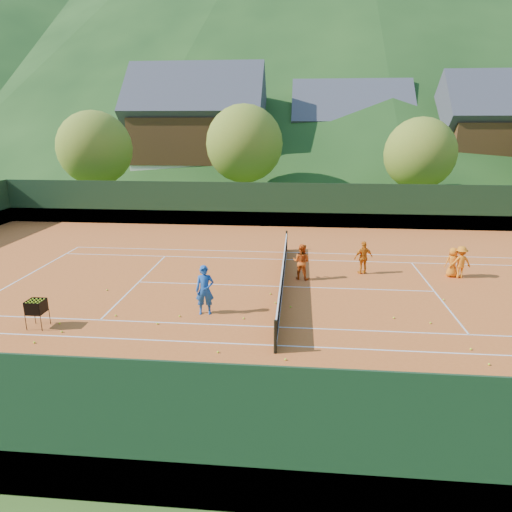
# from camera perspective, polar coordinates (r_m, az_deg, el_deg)

# --- Properties ---
(ground) EXTENTS (400.00, 400.00, 0.00)m
(ground) POSITION_cam_1_polar(r_m,az_deg,el_deg) (19.83, 3.31, -3.89)
(ground) COLOR #30531A
(ground) RESTS_ON ground
(clay_court) EXTENTS (40.00, 24.00, 0.02)m
(clay_court) POSITION_cam_1_polar(r_m,az_deg,el_deg) (19.83, 3.31, -3.86)
(clay_court) COLOR #C4581F
(clay_court) RESTS_ON ground
(coach) EXTENTS (0.74, 0.54, 1.86)m
(coach) POSITION_cam_1_polar(r_m,az_deg,el_deg) (16.85, -6.42, -4.25)
(coach) COLOR #184BA0
(coach) RESTS_ON clay_court
(student_a) EXTENTS (0.95, 0.84, 1.63)m
(student_a) POSITION_cam_1_polar(r_m,az_deg,el_deg) (20.62, 5.69, -0.71)
(student_a) COLOR #D55112
(student_a) RESTS_ON clay_court
(student_b) EXTENTS (0.99, 0.68, 1.56)m
(student_b) POSITION_cam_1_polar(r_m,az_deg,el_deg) (21.85, 13.29, -0.19)
(student_b) COLOR orange
(student_b) RESTS_ON clay_court
(student_c) EXTENTS (0.75, 0.56, 1.38)m
(student_c) POSITION_cam_1_polar(r_m,az_deg,el_deg) (22.70, 23.35, -0.73)
(student_c) COLOR orange
(student_c) RESTS_ON clay_court
(student_d) EXTENTS (1.03, 0.68, 1.49)m
(student_d) POSITION_cam_1_polar(r_m,az_deg,el_deg) (22.69, 24.19, -0.70)
(student_d) COLOR orange
(student_d) RESTS_ON clay_court
(tennis_ball_0) EXTENTS (0.07, 0.07, 0.07)m
(tennis_ball_0) POSITION_cam_1_polar(r_m,az_deg,el_deg) (17.64, -23.34, -7.71)
(tennis_ball_0) COLOR #C6F528
(tennis_ball_0) RESTS_ON clay_court
(tennis_ball_1) EXTENTS (0.07, 0.07, 0.07)m
(tennis_ball_1) POSITION_cam_1_polar(r_m,az_deg,el_deg) (20.31, -18.13, -4.05)
(tennis_ball_1) COLOR #C6F528
(tennis_ball_1) RESTS_ON clay_court
(tennis_ball_2) EXTENTS (0.07, 0.07, 0.07)m
(tennis_ball_2) POSITION_cam_1_polar(r_m,az_deg,el_deg) (12.74, 17.82, -16.69)
(tennis_ball_2) COLOR #C6F528
(tennis_ball_2) RESTS_ON clay_court
(tennis_ball_3) EXTENTS (0.07, 0.07, 0.07)m
(tennis_ball_3) POSITION_cam_1_polar(r_m,az_deg,el_deg) (16.61, -1.56, -7.79)
(tennis_ball_3) COLOR #C6F528
(tennis_ball_3) RESTS_ON clay_court
(tennis_ball_4) EXTENTS (0.07, 0.07, 0.07)m
(tennis_ball_4) POSITION_cam_1_polar(r_m,az_deg,el_deg) (17.38, 16.84, -7.40)
(tennis_ball_4) COLOR #C6F528
(tennis_ball_4) RESTS_ON clay_court
(tennis_ball_5) EXTENTS (0.07, 0.07, 0.07)m
(tennis_ball_5) POSITION_cam_1_polar(r_m,az_deg,el_deg) (18.68, -6.24, -5.09)
(tennis_ball_5) COLOR #C6F528
(tennis_ball_5) RESTS_ON clay_court
(tennis_ball_6) EXTENTS (0.07, 0.07, 0.07)m
(tennis_ball_6) POSITION_cam_1_polar(r_m,az_deg,el_deg) (15.98, 25.28, -10.47)
(tennis_ball_6) COLOR #C6F528
(tennis_ball_6) RESTS_ON clay_court
(tennis_ball_7) EXTENTS (0.07, 0.07, 0.07)m
(tennis_ball_7) POSITION_cam_1_polar(r_m,az_deg,el_deg) (17.63, 4.34, -6.36)
(tennis_ball_7) COLOR #C6F528
(tennis_ball_7) RESTS_ON clay_court
(tennis_ball_8) EXTENTS (0.07, 0.07, 0.07)m
(tennis_ball_8) POSITION_cam_1_polar(r_m,az_deg,el_deg) (15.28, 27.12, -11.96)
(tennis_ball_8) COLOR #C6F528
(tennis_ball_8) RESTS_ON clay_court
(tennis_ball_9) EXTENTS (0.07, 0.07, 0.07)m
(tennis_ball_9) POSITION_cam_1_polar(r_m,az_deg,el_deg) (17.60, -17.13, -7.12)
(tennis_ball_9) COLOR #C6F528
(tennis_ball_9) RESTS_ON clay_court
(tennis_ball_10) EXTENTS (0.07, 0.07, 0.07)m
(tennis_ball_10) POSITION_cam_1_polar(r_m,az_deg,el_deg) (17.01, -9.53, -7.42)
(tennis_ball_10) COLOR #C6F528
(tennis_ball_10) RESTS_ON clay_court
(tennis_ball_11) EXTENTS (0.07, 0.07, 0.07)m
(tennis_ball_11) POSITION_cam_1_polar(r_m,az_deg,el_deg) (18.90, 1.83, -4.74)
(tennis_ball_11) COLOR #C6F528
(tennis_ball_11) RESTS_ON clay_court
(tennis_ball_12) EXTENTS (0.07, 0.07, 0.07)m
(tennis_ball_12) POSITION_cam_1_polar(r_m,az_deg,el_deg) (13.46, 22.18, -15.24)
(tennis_ball_12) COLOR #C6F528
(tennis_ball_12) RESTS_ON clay_court
(tennis_ball_13) EXTENTS (0.07, 0.07, 0.07)m
(tennis_ball_13) POSITION_cam_1_polar(r_m,az_deg,el_deg) (19.77, 22.41, -5.05)
(tennis_ball_13) COLOR #C6F528
(tennis_ball_13) RESTS_ON clay_court
(tennis_ball_14) EXTENTS (0.07, 0.07, 0.07)m
(tennis_ball_14) POSITION_cam_1_polar(r_m,az_deg,el_deg) (13.96, 3.69, -12.76)
(tennis_ball_14) COLOR #C6F528
(tennis_ball_14) RESTS_ON clay_court
(tennis_ball_15) EXTENTS (0.07, 0.07, 0.07)m
(tennis_ball_15) POSITION_cam_1_polar(r_m,az_deg,el_deg) (16.57, -12.23, -8.25)
(tennis_ball_15) COLOR #C6F528
(tennis_ball_15) RESTS_ON clay_court
(tennis_ball_16) EXTENTS (0.07, 0.07, 0.07)m
(tennis_ball_16) POSITION_cam_1_polar(r_m,az_deg,el_deg) (14.39, -24.50, -13.38)
(tennis_ball_16) COLOR #C6F528
(tennis_ball_16) RESTS_ON clay_court
(tennis_ball_17) EXTENTS (0.07, 0.07, 0.07)m
(tennis_ball_17) POSITION_cam_1_polar(r_m,az_deg,el_deg) (12.22, -15.12, -17.98)
(tennis_ball_17) COLOR #C6F528
(tennis_ball_17) RESTS_ON clay_court
(tennis_ball_18) EXTENTS (0.07, 0.07, 0.07)m
(tennis_ball_18) POSITION_cam_1_polar(r_m,az_deg,el_deg) (17.38, 20.97, -7.81)
(tennis_ball_18) COLOR #C6F528
(tennis_ball_18) RESTS_ON clay_court
(tennis_ball_19) EXTENTS (0.07, 0.07, 0.07)m
(tennis_ball_19) POSITION_cam_1_polar(r_m,az_deg,el_deg) (16.52, -25.97, -9.69)
(tennis_ball_19) COLOR #C6F528
(tennis_ball_19) RESTS_ON clay_court
(tennis_ball_20) EXTENTS (0.07, 0.07, 0.07)m
(tennis_ball_20) POSITION_cam_1_polar(r_m,az_deg,el_deg) (12.19, -10.46, -17.75)
(tennis_ball_20) COLOR #C6F528
(tennis_ball_20) RESTS_ON clay_court
(tennis_ball_21) EXTENTS (0.07, 0.07, 0.07)m
(tennis_ball_21) POSITION_cam_1_polar(r_m,az_deg,el_deg) (12.79, -10.56, -15.99)
(tennis_ball_21) COLOR #C6F528
(tennis_ball_21) RESTS_ON clay_court
(tennis_ball_22) EXTENTS (0.07, 0.07, 0.07)m
(tennis_ball_22) POSITION_cam_1_polar(r_m,az_deg,el_deg) (13.84, -17.85, -13.87)
(tennis_ball_22) COLOR #C6F528
(tennis_ball_22) RESTS_ON clay_court
(tennis_ball_23) EXTENTS (0.07, 0.07, 0.07)m
(tennis_ball_23) POSITION_cam_1_polar(r_m,az_deg,el_deg) (17.99, 2.45, -5.86)
(tennis_ball_23) COLOR #C6F528
(tennis_ball_23) RESTS_ON clay_court
(tennis_ball_24) EXTENTS (0.07, 0.07, 0.07)m
(tennis_ball_24) POSITION_cam_1_polar(r_m,az_deg,el_deg) (16.93, -23.10, -8.70)
(tennis_ball_24) COLOR #C6F528
(tennis_ball_24) RESTS_ON clay_court
(tennis_ball_25) EXTENTS (0.07, 0.07, 0.07)m
(tennis_ball_25) POSITION_cam_1_polar(r_m,az_deg,el_deg) (14.57, 27.58, -13.42)
(tennis_ball_25) COLOR #C6F528
(tennis_ball_25) RESTS_ON clay_court
(tennis_ball_26) EXTENTS (0.07, 0.07, 0.07)m
(tennis_ball_26) POSITION_cam_1_polar(r_m,az_deg,el_deg) (14.38, -4.77, -11.87)
(tennis_ball_26) COLOR #C6F528
(tennis_ball_26) RESTS_ON clay_court
(court_lines) EXTENTS (23.83, 11.03, 0.00)m
(court_lines) POSITION_cam_1_polar(r_m,az_deg,el_deg) (19.83, 3.32, -3.83)
(court_lines) COLOR white
(court_lines) RESTS_ON clay_court
(tennis_net) EXTENTS (0.10, 12.07, 1.10)m
(tennis_net) POSITION_cam_1_polar(r_m,az_deg,el_deg) (19.66, 3.34, -2.47)
(tennis_net) COLOR black
(tennis_net) RESTS_ON clay_court
(perimeter_fence) EXTENTS (40.40, 24.24, 3.00)m
(perimeter_fence) POSITION_cam_1_polar(r_m,az_deg,el_deg) (19.43, 3.37, -0.38)
(perimeter_fence) COLOR black
(perimeter_fence) RESTS_ON clay_court
(ball_hopper) EXTENTS (0.57, 0.57, 1.00)m
(ball_hopper) POSITION_cam_1_polar(r_m,az_deg,el_deg) (17.42, -25.78, -5.78)
(ball_hopper) COLOR black
(ball_hopper) RESTS_ON clay_court
(chalet_left) EXTENTS (13.80, 9.93, 12.92)m
(chalet_left) POSITION_cam_1_polar(r_m,az_deg,el_deg) (49.77, -7.20, 14.76)
(chalet_left) COLOR beige
(chalet_left) RESTS_ON ground
(chalet_mid) EXTENTS (12.65, 8.82, 11.45)m
(chalet_mid) POSITION_cam_1_polar(r_m,az_deg,el_deg) (52.93, 11.53, 13.94)
(chalet_mid) COLOR beige
(chalet_mid) RESTS_ON ground
(chalet_right) EXTENTS (11.50, 8.82, 11.91)m
(chalet_right) POSITION_cam_1_polar(r_m,az_deg,el_deg) (52.37, 27.81, 12.72)
(chalet_right) COLOR beige
(chalet_right) RESTS_ON ground
(tree_a) EXTENTS (6.00, 6.00, 7.88)m
(tree_a) POSITION_cam_1_polar(r_m,az_deg,el_deg) (40.24, -19.51, 12.56)
(tree_a) COLOR #402819
(tree_a) RESTS_ON ground
(tree_b) EXTENTS (6.40, 6.40, 8.40)m
(tree_b) POSITION_cam_1_polar(r_m,az_deg,el_deg) (38.92, -1.49, 13.84)
(tree_b) COLOR #3E2819
(tree_b) RESTS_ON ground
(tree_c) EXTENTS (5.60, 5.60, 7.35)m
(tree_c) POSITION_cam_1_polar(r_m,az_deg,el_deg) (38.84, 19.78, 11.95)
(tree_c) COLOR #42281A
(tree_c) RESTS_ON ground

